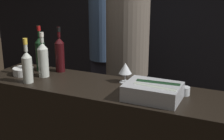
{
  "coord_description": "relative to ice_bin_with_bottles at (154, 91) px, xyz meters",
  "views": [
    {
      "loc": [
        0.86,
        -1.6,
        1.8
      ],
      "look_at": [
        0.0,
        0.28,
        1.17
      ],
      "focal_mm": 50.0,
      "sensor_mm": 36.0,
      "label": 1
    }
  ],
  "objects": [
    {
      "name": "red_wine_bottle_black_foil",
      "position": [
        -0.87,
        0.26,
        0.09
      ],
      "size": [
        0.07,
        0.07,
        0.36
      ],
      "color": "black",
      "rests_on": "bar_counter"
    },
    {
      "name": "person_in_hoodie",
      "position": [
        -1.08,
        1.48,
        -0.09
      ],
      "size": [
        0.33,
        0.33,
        1.8
      ],
      "rotation": [
        0.0,
        0.0,
        0.05
      ],
      "color": "black",
      "rests_on": "ground_plane"
    },
    {
      "name": "rose_wine_bottle",
      "position": [
        -0.93,
        -0.07,
        0.07
      ],
      "size": [
        0.07,
        0.07,
        0.33
      ],
      "color": "#B2B7AD",
      "rests_on": "bar_counter"
    },
    {
      "name": "white_wine_bottle",
      "position": [
        -0.91,
        0.09,
        0.09
      ],
      "size": [
        0.08,
        0.08,
        0.35
      ],
      "color": "#B2B7AD",
      "rests_on": "bar_counter"
    },
    {
      "name": "wall_back_chalkboard",
      "position": [
        -0.34,
        2.38,
        0.3
      ],
      "size": [
        6.4,
        0.06,
        2.8
      ],
      "color": "black",
      "rests_on": "ground_plane"
    },
    {
      "name": "wine_glass",
      "position": [
        -0.29,
        0.23,
        0.05
      ],
      "size": [
        0.1,
        0.1,
        0.15
      ],
      "color": "silver",
      "rests_on": "bar_counter"
    },
    {
      "name": "red_wine_bottle_burgundy",
      "position": [
        -1.02,
        0.21,
        0.09
      ],
      "size": [
        0.08,
        0.08,
        0.37
      ],
      "color": "black",
      "rests_on": "bar_counter"
    },
    {
      "name": "bowl_white",
      "position": [
        -1.08,
        0.06,
        -0.03
      ],
      "size": [
        0.16,
        0.16,
        0.06
      ],
      "color": "white",
      "rests_on": "bar_counter"
    },
    {
      "name": "person_blond_tee",
      "position": [
        -0.57,
        0.98,
        -0.08
      ],
      "size": [
        0.42,
        0.42,
        1.84
      ],
      "rotation": [
        0.0,
        0.0,
        -2.17
      ],
      "color": "black",
      "rests_on": "ground_plane"
    },
    {
      "name": "candle_votive",
      "position": [
        0.16,
        0.16,
        -0.03
      ],
      "size": [
        0.07,
        0.07,
        0.06
      ],
      "color": "silver",
      "rests_on": "bar_counter"
    },
    {
      "name": "ice_bin_with_bottles",
      "position": [
        0.0,
        0.0,
        0.0
      ],
      "size": [
        0.35,
        0.25,
        0.11
      ],
      "color": "#9EA0A5",
      "rests_on": "bar_counter"
    }
  ]
}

